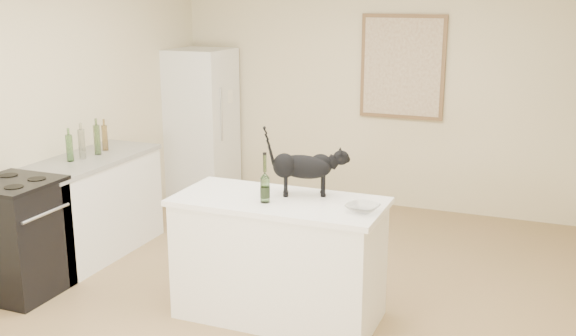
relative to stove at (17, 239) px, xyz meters
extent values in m
plane|color=#96744F|center=(1.95, 0.60, -0.45)|extent=(5.50, 5.50, 0.00)
plane|color=beige|center=(1.95, 3.35, 0.85)|extent=(4.50, 0.00, 4.50)
plane|color=beige|center=(-0.30, 0.60, 0.85)|extent=(0.00, 5.50, 5.50)
cube|color=white|center=(2.05, 0.40, -0.02)|extent=(1.44, 0.67, 0.86)
cube|color=white|center=(2.05, 0.40, 0.43)|extent=(1.50, 0.70, 0.04)
cube|color=white|center=(0.00, 0.90, -0.02)|extent=(0.60, 1.40, 0.86)
cube|color=gray|center=(0.00, 0.90, 0.43)|extent=(0.62, 1.44, 0.04)
cube|color=black|center=(0.00, 0.00, 0.00)|extent=(0.60, 0.60, 0.90)
cube|color=white|center=(0.00, 2.95, 0.40)|extent=(0.68, 0.68, 1.70)
cube|color=brown|center=(2.25, 3.32, 1.10)|extent=(0.90, 0.03, 1.10)
cube|color=beige|center=(2.25, 3.30, 1.10)|extent=(0.82, 0.00, 1.02)
cylinder|color=#2E5421|center=(1.99, 0.29, 0.61)|extent=(0.07, 0.07, 0.31)
imported|color=silver|center=(2.68, 0.34, 0.48)|extent=(0.26, 0.26, 0.05)
cube|color=white|center=(0.34, 3.02, 0.72)|extent=(0.03, 0.12, 0.15)
cylinder|color=brown|center=(-0.03, 1.21, 0.57)|extent=(0.06, 0.06, 0.23)
cylinder|color=gray|center=(-0.02, 0.87, 0.58)|extent=(0.06, 0.06, 0.26)
cylinder|color=#224A18|center=(0.01, 1.05, 0.58)|extent=(0.06, 0.06, 0.27)
cylinder|color=#236121|center=(-0.05, 0.74, 0.57)|extent=(0.06, 0.06, 0.23)
camera|label=1|loc=(3.82, -3.81, 1.86)|focal=42.12mm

